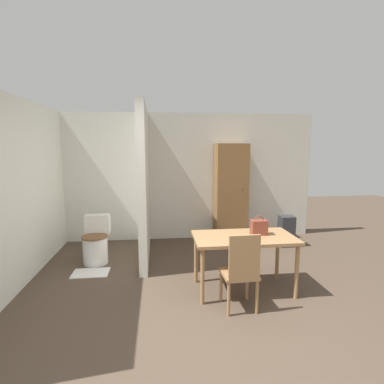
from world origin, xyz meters
name	(u,v)px	position (x,y,z in m)	size (l,w,h in m)	color
ground_plane	(206,342)	(0.00, 0.00, 0.00)	(16.00, 16.00, 0.00)	#4C3D30
wall_back	(179,177)	(0.00, 3.40, 1.25)	(5.43, 0.12, 2.50)	silver
wall_left	(20,191)	(-2.28, 1.67, 1.25)	(0.12, 4.34, 2.50)	silver
partition_wall	(144,183)	(-0.65, 2.42, 1.25)	(0.12, 1.83, 2.50)	silver
dining_table	(244,242)	(0.65, 1.00, 0.65)	(1.28, 0.71, 0.72)	#997047
wooden_chair	(241,270)	(0.48, 0.51, 0.48)	(0.40, 0.40, 0.92)	#997047
toilet	(96,243)	(-1.43, 2.22, 0.32)	(0.41, 0.55, 0.74)	white
handbag	(259,227)	(0.86, 1.04, 0.82)	(0.20, 0.13, 0.25)	brown
wooden_cabinet	(231,193)	(0.99, 3.10, 0.96)	(0.61, 0.45, 1.91)	brown
bath_mat	(91,273)	(-1.43, 1.75, 0.01)	(0.52, 0.35, 0.01)	silver
space_heater	(286,231)	(1.95, 2.62, 0.29)	(0.26, 0.24, 0.57)	#2D2D33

